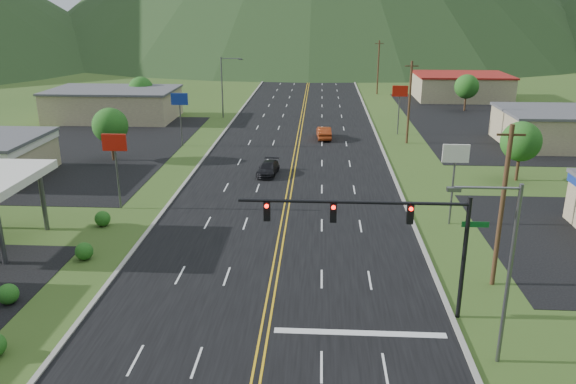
# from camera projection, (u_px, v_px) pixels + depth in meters

# --- Properties ---
(traffic_signal) EXTENTS (13.10, 0.43, 7.00)m
(traffic_signal) POSITION_uv_depth(u_px,v_px,m) (390.00, 226.00, 29.49)
(traffic_signal) COLOR black
(traffic_signal) RESTS_ON ground
(streetlight_east) EXTENTS (3.28, 0.25, 9.00)m
(streetlight_east) POSITION_uv_depth(u_px,v_px,m) (504.00, 264.00, 25.50)
(streetlight_east) COLOR #59595E
(streetlight_east) RESTS_ON ground
(streetlight_west) EXTENTS (3.28, 0.25, 9.00)m
(streetlight_west) POSITION_uv_depth(u_px,v_px,m) (224.00, 83.00, 83.54)
(streetlight_west) COLOR #59595E
(streetlight_west) RESTS_ON ground
(building_west_far) EXTENTS (18.40, 11.40, 4.50)m
(building_west_far) POSITION_uv_depth(u_px,v_px,m) (114.00, 104.00, 83.47)
(building_west_far) COLOR tan
(building_west_far) RESTS_ON ground
(building_east_mid) EXTENTS (14.40, 11.40, 4.30)m
(building_east_mid) POSITION_uv_depth(u_px,v_px,m) (562.00, 128.00, 67.91)
(building_east_mid) COLOR tan
(building_east_mid) RESTS_ON ground
(building_east_far) EXTENTS (16.40, 12.40, 4.50)m
(building_east_far) POSITION_uv_depth(u_px,v_px,m) (461.00, 86.00, 101.22)
(building_east_far) COLOR tan
(building_east_far) RESTS_ON ground
(pole_sign_west_a) EXTENTS (2.00, 0.18, 6.40)m
(pole_sign_west_a) POSITION_uv_depth(u_px,v_px,m) (115.00, 150.00, 45.85)
(pole_sign_west_a) COLOR #59595E
(pole_sign_west_a) RESTS_ON ground
(pole_sign_west_b) EXTENTS (2.00, 0.18, 6.40)m
(pole_sign_west_b) POSITION_uv_depth(u_px,v_px,m) (180.00, 104.00, 66.67)
(pole_sign_west_b) COLOR #59595E
(pole_sign_west_b) RESTS_ON ground
(pole_sign_east_a) EXTENTS (2.00, 0.18, 6.40)m
(pole_sign_east_a) POSITION_uv_depth(u_px,v_px,m) (455.00, 162.00, 42.48)
(pole_sign_east_a) COLOR #59595E
(pole_sign_east_a) RESTS_ON ground
(pole_sign_east_b) EXTENTS (2.00, 0.18, 6.40)m
(pole_sign_east_b) POSITION_uv_depth(u_px,v_px,m) (400.00, 96.00, 72.76)
(pole_sign_east_b) COLOR #59595E
(pole_sign_east_b) RESTS_ON ground
(tree_west_a) EXTENTS (3.84, 3.84, 5.82)m
(tree_west_a) POSITION_uv_depth(u_px,v_px,m) (110.00, 126.00, 60.74)
(tree_west_a) COLOR #382314
(tree_west_a) RESTS_ON ground
(tree_west_b) EXTENTS (3.84, 3.84, 5.82)m
(tree_west_b) POSITION_uv_depth(u_px,v_px,m) (141.00, 89.00, 86.57)
(tree_west_b) COLOR #382314
(tree_west_b) RESTS_ON ground
(tree_east_a) EXTENTS (3.84, 3.84, 5.82)m
(tree_east_a) POSITION_uv_depth(u_px,v_px,m) (521.00, 142.00, 53.71)
(tree_east_a) COLOR #382314
(tree_east_a) RESTS_ON ground
(tree_east_b) EXTENTS (3.84, 3.84, 5.82)m
(tree_east_b) POSITION_uv_depth(u_px,v_px,m) (467.00, 87.00, 89.46)
(tree_east_b) COLOR #382314
(tree_east_b) RESTS_ON ground
(utility_pole_a) EXTENTS (1.60, 0.28, 10.00)m
(utility_pole_a) POSITION_uv_depth(u_px,v_px,m) (502.00, 206.00, 32.96)
(utility_pole_a) COLOR #382314
(utility_pole_a) RESTS_ON ground
(utility_pole_b) EXTENTS (1.60, 0.28, 10.00)m
(utility_pole_b) POSITION_uv_depth(u_px,v_px,m) (409.00, 102.00, 67.98)
(utility_pole_b) COLOR #382314
(utility_pole_b) RESTS_ON ground
(utility_pole_c) EXTENTS (1.60, 0.28, 10.00)m
(utility_pole_c) POSITION_uv_depth(u_px,v_px,m) (378.00, 67.00, 105.84)
(utility_pole_c) COLOR #382314
(utility_pole_c) RESTS_ON ground
(utility_pole_d) EXTENTS (1.60, 0.28, 10.00)m
(utility_pole_d) POSITION_uv_depth(u_px,v_px,m) (363.00, 50.00, 143.69)
(utility_pole_d) COLOR #382314
(utility_pole_d) RESTS_ON ground
(car_dark_mid) EXTENTS (2.26, 4.58, 1.28)m
(car_dark_mid) POSITION_uv_depth(u_px,v_px,m) (268.00, 169.00, 56.46)
(car_dark_mid) COLOR black
(car_dark_mid) RESTS_ON ground
(car_red_far) EXTENTS (1.96, 4.84, 1.56)m
(car_red_far) POSITION_uv_depth(u_px,v_px,m) (324.00, 133.00, 71.53)
(car_red_far) COLOR #92300F
(car_red_far) RESTS_ON ground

